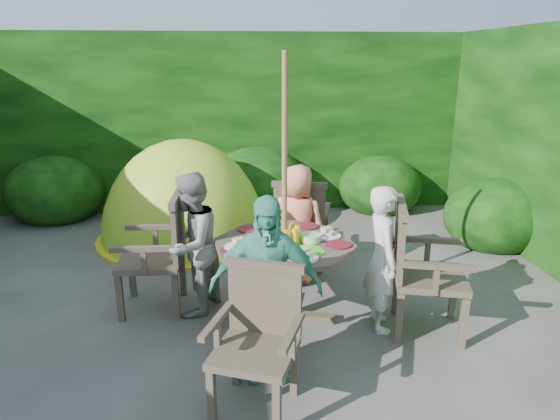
{
  "coord_description": "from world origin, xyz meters",
  "views": [
    {
      "loc": [
        0.31,
        -3.58,
        2.13
      ],
      "look_at": [
        0.69,
        0.65,
        0.85
      ],
      "focal_mm": 32.0,
      "sensor_mm": 36.0,
      "label": 1
    }
  ],
  "objects": [
    {
      "name": "ground",
      "position": [
        0.0,
        0.0,
        0.0
      ],
      "size": [
        60.0,
        60.0,
        0.0
      ],
      "primitive_type": "plane",
      "color": "#494641",
      "rests_on": "ground"
    },
    {
      "name": "hedge_enclosure",
      "position": [
        0.0,
        1.33,
        1.25
      ],
      "size": [
        9.0,
        9.0,
        2.5
      ],
      "color": "black",
      "rests_on": "ground"
    },
    {
      "name": "patio_table",
      "position": [
        0.69,
        0.25,
        0.59
      ],
      "size": [
        1.46,
        1.46,
        0.83
      ],
      "rotation": [
        0.0,
        0.0,
        -0.25
      ],
      "color": "#3C3127",
      "rests_on": "ground"
    },
    {
      "name": "parasol_pole",
      "position": [
        0.69,
        0.25,
        1.1
      ],
      "size": [
        0.05,
        0.05,
        2.2
      ],
      "primitive_type": "cylinder",
      "rotation": [
        0.0,
        0.0,
        -0.25
      ],
      "color": "brown",
      "rests_on": "ground"
    },
    {
      "name": "garden_chair_right",
      "position": [
        1.74,
        -0.02,
        0.55
      ],
      "size": [
        0.68,
        0.73,
        1.03
      ],
      "rotation": [
        0.0,
        0.0,
        1.31
      ],
      "color": "#3C3127",
      "rests_on": "ground"
    },
    {
      "name": "garden_chair_left",
      "position": [
        -0.36,
        0.55,
        0.54
      ],
      "size": [
        0.55,
        0.61,
        1.0
      ],
      "rotation": [
        0.0,
        0.0,
        -1.59
      ],
      "color": "#3C3127",
      "rests_on": "ground"
    },
    {
      "name": "garden_chair_back",
      "position": [
        0.97,
        1.31,
        0.5
      ],
      "size": [
        0.67,
        0.62,
        0.94
      ],
      "rotation": [
        0.0,
        0.0,
        2.89
      ],
      "color": "#3C3127",
      "rests_on": "ground"
    },
    {
      "name": "garden_chair_front",
      "position": [
        0.42,
        -0.82,
        0.47
      ],
      "size": [
        0.66,
        0.62,
        0.88
      ],
      "rotation": [
        0.0,
        0.0,
        -0.37
      ],
      "color": "#3C3127",
      "rests_on": "ground"
    },
    {
      "name": "child_right",
      "position": [
        1.46,
        0.05,
        0.6
      ],
      "size": [
        0.3,
        0.45,
        1.2
      ],
      "primitive_type": "imported",
      "rotation": [
        0.0,
        0.0,
        1.53
      ],
      "color": "silver",
      "rests_on": "ground"
    },
    {
      "name": "child_left",
      "position": [
        -0.09,
        0.45,
        0.62
      ],
      "size": [
        0.67,
        0.74,
        1.25
      ],
      "primitive_type": "imported",
      "rotation": [
        0.0,
        0.0,
        -1.97
      ],
      "color": "gray",
      "rests_on": "ground"
    },
    {
      "name": "child_back",
      "position": [
        0.89,
        1.03,
        0.59
      ],
      "size": [
        0.68,
        0.59,
        1.18
      ],
      "primitive_type": "imported",
      "rotation": [
        0.0,
        0.0,
        2.69
      ],
      "color": "#F88D66",
      "rests_on": "ground"
    },
    {
      "name": "child_front",
      "position": [
        0.49,
        -0.52,
        0.65
      ],
      "size": [
        0.8,
        0.4,
        1.31
      ],
      "primitive_type": "imported",
      "rotation": [
        0.0,
        0.0,
        -0.11
      ],
      "color": "#49AA8D",
      "rests_on": "ground"
    },
    {
      "name": "dome_tent",
      "position": [
        -0.35,
        2.39,
        0.0
      ],
      "size": [
        2.14,
        2.14,
        2.45
      ],
      "rotation": [
        0.0,
        0.0,
        -0.0
      ],
      "color": "#C1DC2A",
      "rests_on": "ground"
    }
  ]
}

